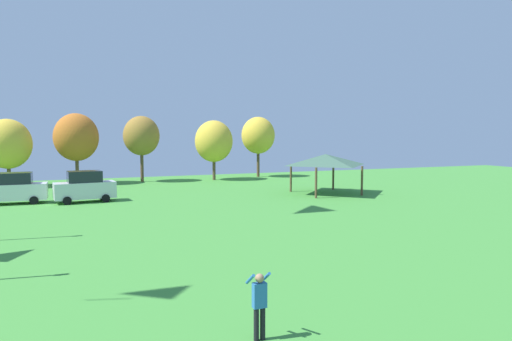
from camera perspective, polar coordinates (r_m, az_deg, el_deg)
name	(u,v)px	position (r m, az deg, el deg)	size (l,w,h in m)	color
person_standing_mid_field	(259,301)	(12.35, 0.43, -16.04)	(0.52, 0.52, 1.83)	black
parked_car_leftmost	(14,189)	(39.96, -28.04, -2.00)	(4.79, 2.15, 2.43)	silver
parked_car_second_from_left	(85,187)	(38.66, -20.61, -1.93)	(4.75, 2.34, 2.49)	silver
park_pavilion	(326,160)	(41.80, 8.69, 1.34)	(5.98, 6.12, 3.60)	brown
treeline_tree_1	(8,144)	(52.69, -28.62, 2.93)	(4.61, 4.61, 6.95)	brown
treeline_tree_2	(76,137)	(52.77, -21.56, 3.88)	(4.67, 4.67, 7.64)	brown
treeline_tree_3	(141,136)	(53.28, -14.13, 4.22)	(4.05, 4.05, 7.46)	brown
treeline_tree_4	(214,141)	(53.96, -5.30, 3.65)	(4.45, 4.45, 7.02)	brown
treeline_tree_5	(258,135)	(57.67, 0.27, 4.40)	(4.22, 4.22, 7.58)	brown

